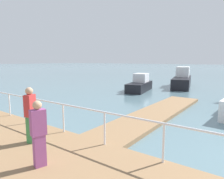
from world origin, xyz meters
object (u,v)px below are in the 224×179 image
moored_boat_1 (182,79)px  pedestrian_2 (30,114)px  moored_boat_2 (140,85)px  pedestrian_1 (39,133)px

moored_boat_1 → pedestrian_2: size_ratio=4.00×
moored_boat_2 → moored_boat_1: bearing=-23.2°
moored_boat_2 → pedestrian_2: 14.82m
moored_boat_2 → pedestrian_1: size_ratio=2.80×
moored_boat_2 → pedestrian_2: size_ratio=2.60×
moored_boat_2 → pedestrian_2: (-14.33, -3.70, 0.72)m
moored_boat_1 → moored_boat_2: 6.21m
pedestrian_1 → pedestrian_2: (0.74, 1.53, 0.08)m
moored_boat_1 → moored_boat_2: bearing=156.8°
pedestrian_1 → pedestrian_2: size_ratio=0.93×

